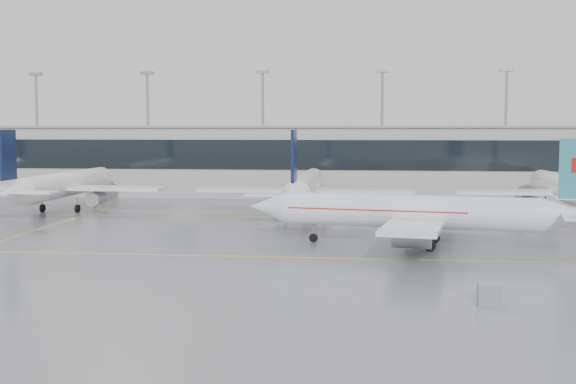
# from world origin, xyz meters

# --- Properties ---
(ground) EXTENTS (320.00, 320.00, 0.00)m
(ground) POSITION_xyz_m (0.00, 0.00, 0.00)
(ground) COLOR slate
(ground) RESTS_ON ground
(taxi_line_main) EXTENTS (120.00, 0.25, 0.01)m
(taxi_line_main) POSITION_xyz_m (0.00, 0.00, 0.01)
(taxi_line_main) COLOR gold
(taxi_line_main) RESTS_ON ground
(taxi_line_north) EXTENTS (120.00, 0.25, 0.01)m
(taxi_line_north) POSITION_xyz_m (0.00, 30.00, 0.01)
(taxi_line_north) COLOR gold
(taxi_line_north) RESTS_ON ground
(taxi_line_cross) EXTENTS (0.25, 60.00, 0.01)m
(taxi_line_cross) POSITION_xyz_m (-30.00, 15.00, 0.01)
(taxi_line_cross) COLOR gold
(taxi_line_cross) RESTS_ON ground
(terminal) EXTENTS (180.00, 15.00, 12.00)m
(terminal) POSITION_xyz_m (0.00, 62.00, 6.00)
(terminal) COLOR #9E9EA2
(terminal) RESTS_ON ground
(terminal_glass) EXTENTS (180.00, 0.20, 5.00)m
(terminal_glass) POSITION_xyz_m (0.00, 54.45, 7.50)
(terminal_glass) COLOR black
(terminal_glass) RESTS_ON ground
(terminal_roof) EXTENTS (182.00, 16.00, 0.40)m
(terminal_roof) POSITION_xyz_m (0.00, 62.00, 12.20)
(terminal_roof) COLOR gray
(terminal_roof) RESTS_ON ground
(light_masts) EXTENTS (156.40, 1.00, 22.60)m
(light_masts) POSITION_xyz_m (0.00, 68.00, 13.34)
(light_masts) COLOR gray
(light_masts) RESTS_ON ground
(air_canada_jet) EXTENTS (35.16, 28.08, 10.92)m
(air_canada_jet) POSITION_xyz_m (13.88, 7.40, 3.45)
(air_canada_jet) COLOR white
(air_canada_jet) RESTS_ON ground
(parked_jet_b) EXTENTS (29.64, 36.96, 11.72)m
(parked_jet_b) POSITION_xyz_m (-35.00, 33.69, 3.71)
(parked_jet_b) COLOR white
(parked_jet_b) RESTS_ON ground
(parked_jet_c) EXTENTS (29.64, 36.96, 11.72)m
(parked_jet_c) POSITION_xyz_m (-0.00, 33.69, 3.71)
(parked_jet_c) COLOR white
(parked_jet_c) RESTS_ON ground
(parked_jet_d) EXTENTS (29.64, 36.96, 11.72)m
(parked_jet_d) POSITION_xyz_m (35.00, 33.69, 3.71)
(parked_jet_d) COLOR white
(parked_jet_d) RESTS_ON ground
(gse_unit) EXTENTS (1.57, 1.47, 1.49)m
(gse_unit) POSITION_xyz_m (16.79, -16.53, 0.75)
(gse_unit) COLOR gray
(gse_unit) RESTS_ON ground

